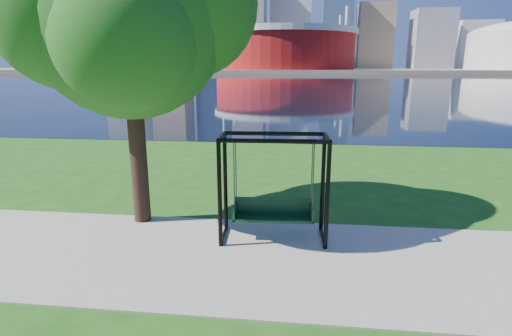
# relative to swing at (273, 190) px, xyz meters

# --- Properties ---
(ground) EXTENTS (900.00, 900.00, 0.00)m
(ground) POSITION_rel_swing_xyz_m (-0.44, -0.53, -1.15)
(ground) COLOR #1E5114
(ground) RESTS_ON ground
(path) EXTENTS (120.00, 4.00, 0.03)m
(path) POSITION_rel_swing_xyz_m (-0.44, -1.03, -1.13)
(path) COLOR #9E937F
(path) RESTS_ON ground
(river) EXTENTS (900.00, 180.00, 0.02)m
(river) POSITION_rel_swing_xyz_m (-0.44, 101.47, -1.14)
(river) COLOR black
(river) RESTS_ON ground
(far_bank) EXTENTS (900.00, 228.00, 2.00)m
(far_bank) POSITION_rel_swing_xyz_m (-0.44, 305.47, -0.15)
(far_bank) COLOR #937F60
(far_bank) RESTS_ON ground
(stadium) EXTENTS (83.00, 83.00, 32.00)m
(stadium) POSITION_rel_swing_xyz_m (-10.44, 234.47, 13.08)
(stadium) COLOR maroon
(stadium) RESTS_ON far_bank
(skyline) EXTENTS (392.00, 66.00, 96.50)m
(skyline) POSITION_rel_swing_xyz_m (-4.71, 318.86, 34.74)
(skyline) COLOR gray
(skyline) RESTS_ON far_bank
(swing) EXTENTS (2.37, 1.13, 2.37)m
(swing) POSITION_rel_swing_xyz_m (0.00, 0.00, 0.00)
(swing) COLOR black
(swing) RESTS_ON ground
(park_tree) EXTENTS (5.68, 5.13, 7.06)m
(park_tree) POSITION_rel_swing_xyz_m (-3.38, 0.76, 3.76)
(park_tree) COLOR black
(park_tree) RESTS_ON ground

